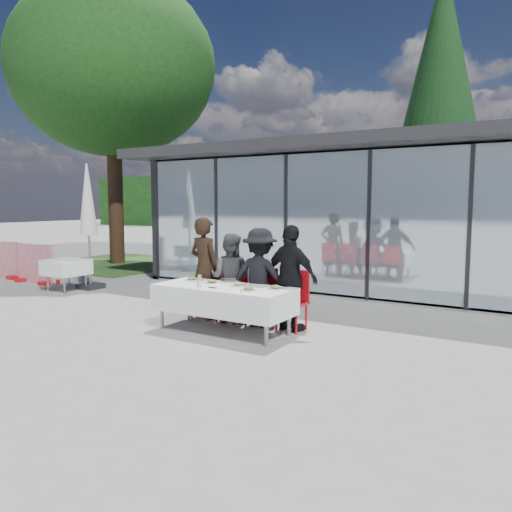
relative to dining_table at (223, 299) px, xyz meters
The scene contains 25 objects.
ground 0.70m from the dining_table, 72.59° to the right, with size 90.00×90.00×0.00m, color gray.
pavilion 8.19m from the dining_table, 74.56° to the left, with size 14.80×8.80×3.44m.
treeline 27.69m from the dining_table, 93.87° to the left, with size 62.50×2.00×4.40m.
dining_table is the anchor object (origin of this frame).
diner_a 1.13m from the dining_table, 143.11° to the left, with size 0.67×0.67×1.83m, color black.
diner_chair_a 1.14m from the dining_table, 138.75° to the left, with size 0.44×0.44×0.97m.
diner_b 0.75m from the dining_table, 115.16° to the left, with size 0.75×0.75×1.55m, color #4C4C4C.
diner_chair_b 0.81m from the dining_table, 111.90° to the left, with size 0.44×0.44×0.97m.
diner_c 0.77m from the dining_table, 65.08° to the left, with size 1.07×1.07×1.66m, color black.
diner_chair_c 0.81m from the dining_table, 68.32° to the left, with size 0.44×0.44×0.97m.
diner_d 1.14m from the dining_table, 35.91° to the left, with size 1.01×1.01×1.73m, color black.
diner_chair_d 1.16m from the dining_table, 40.24° to the left, with size 0.44×0.44×0.97m.
plate_a 0.87m from the dining_table, 165.60° to the left, with size 0.27×0.27×0.07m.
plate_b 0.41m from the dining_table, 159.77° to the left, with size 0.27×0.27×0.07m.
plate_c 0.33m from the dining_table, 27.04° to the left, with size 0.27×0.27×0.07m.
plate_d 0.91m from the dining_table, 11.48° to the left, with size 0.27×0.27×0.07m.
plate_extra 0.64m from the dining_table, 14.32° to the right, with size 0.27×0.27×0.07m.
juice_bottle 0.54m from the dining_table, behind, with size 0.06×0.06×0.15m, color #7EA846.
drinking_glasses 0.46m from the dining_table, 132.91° to the right, with size 0.07×0.07×0.10m.
folded_eyeglasses 0.33m from the dining_table, 97.95° to the right, with size 0.14×0.03×0.01m, color black.
spare_table_left 5.49m from the dining_table, 167.58° to the left, with size 0.86×0.86×0.74m.
market_umbrella 5.57m from the dining_table, 161.94° to the left, with size 0.50×0.50×3.00m.
deciduous_tree 11.68m from the dining_table, 146.32° to the left, with size 7.04×6.40×9.38m.
conifer_tree 13.72m from the dining_table, 87.12° to the left, with size 4.00×4.00×10.50m.
grass_patch 10.07m from the dining_table, 146.32° to the left, with size 5.00×5.00×0.02m, color #385926.
Camera 1 is at (4.42, -6.02, 2.08)m, focal length 35.00 mm.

